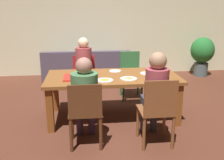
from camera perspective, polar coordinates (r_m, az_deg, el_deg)
name	(u,v)px	position (r m, az deg, el deg)	size (l,w,h in m)	color
ground_plane	(113,117)	(4.37, 0.15, -8.24)	(20.00, 20.00, 0.00)	#592E1F
back_wall	(100,25)	(6.95, -2.69, 12.17)	(7.23, 0.12, 2.64)	beige
dining_table	(113,81)	(4.15, 0.15, -0.31)	(2.11, 1.00, 0.72)	brown
chair_0	(84,75)	(5.06, -6.19, 1.18)	(0.45, 0.41, 0.87)	#B42329
person_0	(84,65)	(4.87, -6.26, 3.29)	(0.30, 0.49, 1.24)	#43383C
chair_1	(85,113)	(3.32, -5.94, -7.19)	(0.44, 0.39, 0.90)	#57311A
person_1	(85,93)	(3.36, -6.07, -2.93)	(0.34, 0.51, 1.19)	#3E2B46
chair_2	(158,110)	(3.37, 10.07, -6.55)	(0.44, 0.43, 0.94)	brown
person_2	(155,90)	(3.43, 9.56, -2.19)	(0.30, 0.52, 1.25)	#373542
chair_3	(130,72)	(5.17, 4.11, 1.82)	(0.41, 0.42, 0.92)	#346938
pizza_box_0	(77,77)	(4.03, -7.75, 0.64)	(0.41, 0.41, 0.02)	red
plate_0	(129,78)	(3.94, 3.73, 0.36)	(0.26, 0.26, 0.03)	white
plate_1	(115,71)	(4.39, 0.69, 2.01)	(0.20, 0.20, 0.01)	white
plate_2	(147,73)	(4.28, 7.81, 1.48)	(0.23, 0.23, 0.01)	white
plate_3	(105,80)	(3.85, -1.60, 0.00)	(0.25, 0.25, 0.03)	white
drinking_glass_0	(149,77)	(3.83, 8.27, 0.64)	(0.07, 0.07, 0.13)	#E5C65A
drinking_glass_1	(92,79)	(3.78, -4.56, 0.31)	(0.07, 0.07, 0.10)	silver
drinking_glass_2	(90,69)	(4.35, -4.96, 2.42)	(0.07, 0.07, 0.10)	#D9C15B
couch	(86,70)	(6.38, -5.72, 2.28)	(2.08, 0.83, 0.79)	#504657
potted_plant	(202,53)	(7.16, 19.39, 5.65)	(0.61, 0.61, 1.02)	#4F5E62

